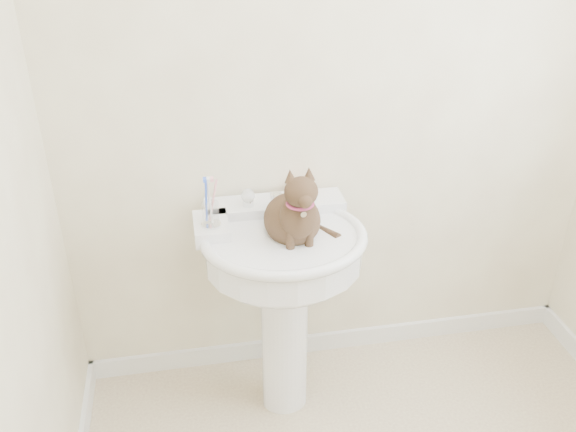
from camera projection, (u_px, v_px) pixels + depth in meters
wall_back at (343, 89)px, 2.28m from camera, size 2.20×0.00×2.50m
baseboard_back at (333, 340)px, 2.85m from camera, size 2.20×0.02×0.09m
pedestal_sink at (283, 268)px, 2.26m from camera, size 0.62×0.61×0.85m
faucet at (276, 196)px, 2.29m from camera, size 0.28×0.12×0.14m
soap_bar at (301, 190)px, 2.39m from camera, size 0.10×0.07×0.03m
toothbrush_cup at (211, 213)px, 2.15m from camera, size 0.07×0.07×0.18m
cat at (294, 216)px, 2.15m from camera, size 0.22×0.28×0.41m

